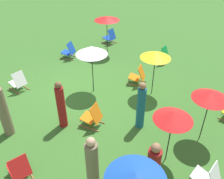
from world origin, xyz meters
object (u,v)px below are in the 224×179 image
Objects in this scene: umbrella_0 at (107,18)px; person_0 at (92,167)px; umbrella_3 at (211,95)px; umbrella_4 at (136,177)px; deckchair_2 at (19,169)px; deckchair_4 at (69,51)px; deckchair_11 at (93,117)px; umbrella_2 at (156,55)px; umbrella_1 at (173,116)px; deckchair_6 at (138,76)px; person_4 at (153,171)px; deckchair_0 at (162,55)px; person_2 at (61,106)px; person_3 at (3,111)px; deckchair_3 at (208,177)px; deckchair_8 at (18,82)px; person_1 at (141,106)px; deckchair_1 at (110,37)px; umbrella_5 at (92,50)px.

person_0 is (6.61, 4.52, -0.97)m from umbrella_0.
umbrella_4 is (3.56, -0.31, 0.06)m from umbrella_3.
deckchair_4 is at bearing -129.69° from deckchair_2.
umbrella_2 reaches higher than deckchair_11.
umbrella_1 is 0.96× the size of umbrella_2.
deckchair_2 is 0.47× the size of umbrella_2.
umbrella_0 is (-1.65, -2.84, 1.47)m from deckchair_6.
person_4 reaches higher than deckchair_6.
deckchair_11 is (5.46, 0.18, 0.00)m from deckchair_0.
umbrella_4 is at bearing 55.18° from person_2.
deckchair_3 is at bearing -165.28° from person_3.
person_3 is (1.75, 1.84, 0.55)m from deckchair_8.
person_1 is 4.25m from person_3.
deckchair_8 is 6.99m from umbrella_4.
person_1 is at bearing -70.50° from umbrella_3.
person_2 is (1.46, -2.08, 0.00)m from person_1.
umbrella_2 is at bearing -118.32° from umbrella_3.
person_3 is (0.02, -3.50, 0.06)m from person_0.
person_3 is at bearing 8.75° from umbrella_0.
person_4 is (-0.97, -0.07, -0.92)m from umbrella_4.
deckchair_11 is at bearing -13.82° from umbrella_2.
person_2 is at bearing 25.22° from deckchair_4.
umbrella_1 is at bearing -158.60° from person_3.
deckchair_8 is (-2.59, -3.58, 0.00)m from deckchair_2.
deckchair_4 is 8.09m from person_4.
person_2 is (-2.13, -0.59, 0.45)m from deckchair_2.
umbrella_0 reaches higher than person_3.
deckchair_1 is 7.04m from person_2.
deckchair_3 is at bearing 92.84° from deckchair_8.
deckchair_8 is at bearing -84.55° from deckchair_3.
umbrella_3 is 2.75m from person_4.
deckchair_1 and deckchair_2 have the same top height.
deckchair_11 is at bearing 164.83° from person_0.
deckchair_8 is at bearing -100.01° from deckchair_11.
person_0 reaches higher than deckchair_8.
deckchair_2 is 0.50× the size of person_2.
deckchair_3 is at bearing 23.33° from umbrella_3.
deckchair_11 is 0.44× the size of person_3.
umbrella_3 is at bearing 58.84° from deckchair_1.
deckchair_0 and deckchair_8 have the same top height.
deckchair_4 is at bearing -102.65° from umbrella_3.
deckchair_0 is at bearing 170.25° from deckchair_11.
person_2 is (0.71, -3.40, -0.80)m from umbrella_1.
umbrella_5 is (3.17, 1.68, -0.05)m from umbrella_0.
deckchair_11 is at bearing -14.67° from deckchair_6.
deckchair_3 is 1.76m from umbrella_1.
umbrella_4 is at bearing 5.16° from umbrella_1.
deckchair_6 is (0.05, 4.03, 0.00)m from deckchair_4.
person_3 reaches higher than deckchair_1.
umbrella_3 is at bearing 47.03° from deckchair_6.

